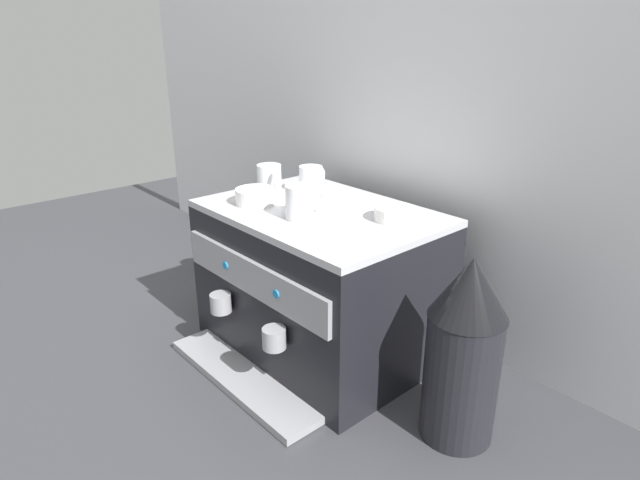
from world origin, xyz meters
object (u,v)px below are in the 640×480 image
at_px(ceramic_bowl_0, 394,214).
at_px(ceramic_cup_0, 301,202).
at_px(ceramic_bowl_1, 255,197).
at_px(milk_pitcher, 226,277).
at_px(espresso_machine, 319,282).
at_px(ceramic_cup_2, 270,178).
at_px(coffee_grinder, 464,350).
at_px(ceramic_cup_1, 312,179).

bearing_deg(ceramic_bowl_0, ceramic_cup_0, -135.27).
xyz_separation_m(ceramic_cup_0, ceramic_bowl_1, (-0.17, -0.02, -0.02)).
bearing_deg(ceramic_cup_0, milk_pitcher, 173.55).
bearing_deg(milk_pitcher, espresso_machine, 2.94).
height_order(ceramic_cup_2, ceramic_bowl_0, ceramic_cup_2).
xyz_separation_m(ceramic_cup_2, ceramic_bowl_0, (0.40, 0.08, -0.02)).
distance_m(ceramic_cup_2, milk_pitcher, 0.44).
height_order(ceramic_cup_2, coffee_grinder, ceramic_cup_2).
bearing_deg(ceramic_bowl_1, milk_pitcher, 166.90).
bearing_deg(milk_pitcher, ceramic_cup_0, -6.45).
height_order(ceramic_cup_1, coffee_grinder, ceramic_cup_1).
xyz_separation_m(ceramic_bowl_1, coffee_grinder, (0.62, 0.08, -0.21)).
height_order(ceramic_cup_1, ceramic_cup_2, same).
xyz_separation_m(espresso_machine, coffee_grinder, (0.47, -0.01, 0.01)).
distance_m(espresso_machine, ceramic_cup_2, 0.33).
bearing_deg(ceramic_cup_1, ceramic_bowl_1, -94.33).
bearing_deg(ceramic_cup_0, coffee_grinder, 8.70).
relative_size(coffee_grinder, milk_pitcher, 3.14).
relative_size(espresso_machine, ceramic_bowl_1, 5.73).
distance_m(ceramic_cup_0, milk_pitcher, 0.60).
height_order(espresso_machine, milk_pitcher, espresso_machine).
bearing_deg(espresso_machine, ceramic_cup_0, -74.36).
relative_size(ceramic_cup_1, coffee_grinder, 0.25).
distance_m(ceramic_cup_2, ceramic_bowl_1, 0.12).
relative_size(espresso_machine, ceramic_cup_1, 5.78).
bearing_deg(milk_pitcher, coffee_grinder, 0.98).
xyz_separation_m(espresso_machine, ceramic_cup_0, (0.02, -0.08, 0.25)).
bearing_deg(ceramic_cup_0, ceramic_bowl_1, -174.68).
xyz_separation_m(ceramic_cup_0, milk_pitcher, (-0.47, 0.05, -0.38)).
xyz_separation_m(ceramic_cup_0, ceramic_cup_1, (-0.16, 0.17, -0.00)).
height_order(ceramic_bowl_0, milk_pitcher, ceramic_bowl_0).
relative_size(ceramic_bowl_1, coffee_grinder, 0.25).
xyz_separation_m(ceramic_cup_1, milk_pitcher, (-0.31, -0.12, -0.38)).
relative_size(ceramic_cup_2, milk_pitcher, 0.80).
bearing_deg(ceramic_cup_1, espresso_machine, -34.62).
height_order(espresso_machine, coffee_grinder, coffee_grinder).
bearing_deg(ceramic_cup_2, milk_pitcher, -172.01).
height_order(ceramic_bowl_0, coffee_grinder, ceramic_bowl_0).
relative_size(ceramic_cup_0, coffee_grinder, 0.27).
bearing_deg(ceramic_cup_1, ceramic_bowl_0, -1.72).
xyz_separation_m(ceramic_cup_0, ceramic_bowl_0, (0.16, 0.16, -0.03)).
relative_size(espresso_machine, ceramic_bowl_0, 6.18).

